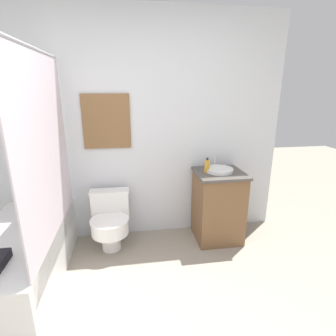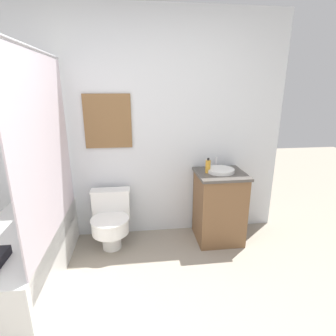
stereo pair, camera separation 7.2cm
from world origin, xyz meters
The scene contains 6 objects.
wall_back centered at (0.00, 1.87, 1.25)m, with size 3.57×0.07×2.50m.
shower_area centered at (-0.93, 1.12, 0.30)m, with size 0.68×1.46×1.98m.
toilet centered at (-0.20, 1.59, 0.33)m, with size 0.43×0.51×0.62m.
vanity centered at (1.01, 1.58, 0.41)m, with size 0.53×0.51×0.81m.
sink centered at (1.01, 1.60, 0.83)m, with size 0.30×0.33×0.13m.
soap_bottle centered at (0.87, 1.60, 0.88)m, with size 0.06×0.06×0.16m.
Camera 2 is at (0.10, -1.04, 1.69)m, focal length 28.00 mm.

